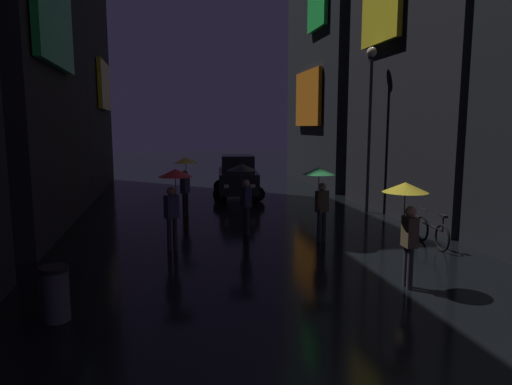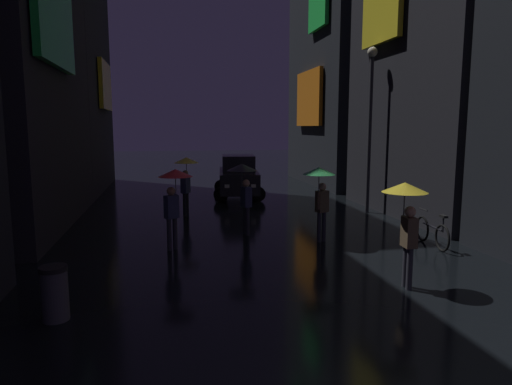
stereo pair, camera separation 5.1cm
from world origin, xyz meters
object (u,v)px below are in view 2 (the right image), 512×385
object	(u,v)px
pedestrian_near_crossing_black	(243,179)
pedestrian_midstreet_centre_red	(174,186)
pedestrian_foreground_left_green	(320,183)
bicycle_parked_at_storefront	(432,232)
pedestrian_far_right_yellow	(406,205)
streetlamp_right_far	(370,112)
car_distant	(238,177)
pedestrian_foreground_right_yellow	(186,170)
trash_bin	(55,293)

from	to	relation	value
pedestrian_near_crossing_black	pedestrian_midstreet_centre_red	size ratio (longest dim) A/B	1.00
pedestrian_foreground_left_green	bicycle_parked_at_storefront	world-z (taller)	pedestrian_foreground_left_green
pedestrian_far_right_yellow	pedestrian_foreground_left_green	distance (m)	3.74
pedestrian_far_right_yellow	streetlamp_right_far	distance (m)	8.41
pedestrian_near_crossing_black	car_distant	xyz separation A→B (m)	(1.00, 7.30, -0.74)
pedestrian_foreground_left_green	car_distant	world-z (taller)	pedestrian_foreground_left_green
pedestrian_foreground_right_yellow	trash_bin	world-z (taller)	pedestrian_foreground_right_yellow
streetlamp_right_far	trash_bin	world-z (taller)	streetlamp_right_far
pedestrian_foreground_left_green	bicycle_parked_at_storefront	xyz separation A→B (m)	(2.87, -0.99, -1.28)
pedestrian_near_crossing_black	pedestrian_midstreet_centre_red	world-z (taller)	same
pedestrian_midstreet_centre_red	streetlamp_right_far	bearing A→B (deg)	28.13
pedestrian_foreground_left_green	car_distant	xyz separation A→B (m)	(-0.90, 8.72, -0.74)
pedestrian_far_right_yellow	trash_bin	size ratio (longest dim) A/B	2.28
pedestrian_midstreet_centre_red	trash_bin	size ratio (longest dim) A/B	2.28
pedestrian_far_right_yellow	bicycle_parked_at_storefront	distance (m)	3.82
pedestrian_midstreet_centre_red	streetlamp_right_far	xyz separation A→B (m)	(7.22, 3.86, 2.07)
streetlamp_right_far	trash_bin	size ratio (longest dim) A/B	6.52
pedestrian_near_crossing_black	pedestrian_foreground_right_yellow	distance (m)	3.59
pedestrian_near_crossing_black	streetlamp_right_far	distance (m)	6.12
car_distant	pedestrian_near_crossing_black	bearing A→B (deg)	-97.84
pedestrian_near_crossing_black	streetlamp_right_far	bearing A→B (deg)	26.18
car_distant	trash_bin	distance (m)	13.80
pedestrian_near_crossing_black	pedestrian_midstreet_centre_red	distance (m)	2.44
car_distant	pedestrian_foreground_right_yellow	bearing A→B (deg)	-122.09
pedestrian_midstreet_centre_red	trash_bin	bearing A→B (deg)	-116.41
car_distant	trash_bin	size ratio (longest dim) A/B	4.62
pedestrian_midstreet_centre_red	streetlamp_right_far	world-z (taller)	streetlamp_right_far
pedestrian_foreground_left_green	bicycle_parked_at_storefront	distance (m)	3.29
streetlamp_right_far	bicycle_parked_at_storefront	bearing A→B (deg)	-94.64
pedestrian_foreground_left_green	pedestrian_midstreet_centre_red	distance (m)	3.96
trash_bin	pedestrian_foreground_left_green	bearing A→B (deg)	34.08
pedestrian_foreground_left_green	pedestrian_midstreet_centre_red	xyz separation A→B (m)	(-3.95, 0.10, 0.00)
streetlamp_right_far	trash_bin	xyz separation A→B (m)	(-9.30, -8.04, -3.27)
pedestrian_near_crossing_black	streetlamp_right_far	size ratio (longest dim) A/B	0.35
pedestrian_foreground_left_green	pedestrian_near_crossing_black	world-z (taller)	same
bicycle_parked_at_storefront	pedestrian_near_crossing_black	bearing A→B (deg)	153.20
bicycle_parked_at_storefront	car_distant	xyz separation A→B (m)	(-3.76, 9.71, 0.54)
pedestrian_foreground_right_yellow	pedestrian_midstreet_centre_red	distance (m)	4.59
bicycle_parked_at_storefront	pedestrian_far_right_yellow	bearing A→B (deg)	-130.97
pedestrian_foreground_right_yellow	trash_bin	xyz separation A→B (m)	(-2.59, -8.74, -1.20)
bicycle_parked_at_storefront	streetlamp_right_far	distance (m)	5.99
pedestrian_midstreet_centre_red	car_distant	distance (m)	9.17
pedestrian_midstreet_centre_red	car_distant	size ratio (longest dim) A/B	0.49
bicycle_parked_at_storefront	car_distant	bearing A→B (deg)	111.20
pedestrian_near_crossing_black	car_distant	bearing A→B (deg)	82.16
trash_bin	bicycle_parked_at_storefront	bearing A→B (deg)	19.16
pedestrian_far_right_yellow	streetlamp_right_far	xyz separation A→B (m)	(2.76, 7.67, 2.07)
pedestrian_far_right_yellow	pedestrian_midstreet_centre_red	bearing A→B (deg)	139.54
streetlamp_right_far	pedestrian_midstreet_centre_red	bearing A→B (deg)	-151.87
car_distant	pedestrian_far_right_yellow	bearing A→B (deg)	-83.55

